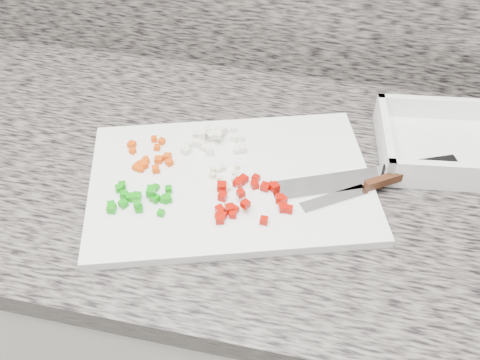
{
  "coord_description": "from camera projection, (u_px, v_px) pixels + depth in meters",
  "views": [
    {
      "loc": [
        0.21,
        0.8,
        1.52
      ],
      "look_at": [
        0.08,
        1.37,
        0.94
      ],
      "focal_mm": 40.0,
      "sensor_mm": 36.0,
      "label": 1
    }
  ],
  "objects": [
    {
      "name": "onion_pile",
      "position": [
        212.0,
        139.0,
        0.92
      ],
      "size": [
        0.11,
        0.09,
        0.02
      ],
      "color": "silver",
      "rests_on": "cutting_board"
    },
    {
      "name": "red_pepper_pile",
      "position": [
        247.0,
        198.0,
        0.82
      ],
      "size": [
        0.12,
        0.11,
        0.02
      ],
      "color": "#A50B02",
      "rests_on": "cutting_board"
    },
    {
      "name": "cutting_board",
      "position": [
        231.0,
        182.0,
        0.87
      ],
      "size": [
        0.52,
        0.43,
        0.02
      ],
      "primitive_type": "cube",
      "rotation": [
        0.0,
        0.0,
        0.31
      ],
      "color": "white",
      "rests_on": "countertop"
    },
    {
      "name": "tray",
      "position": [
        455.0,
        146.0,
        0.91
      ],
      "size": [
        0.28,
        0.22,
        0.05
      ],
      "rotation": [
        0.0,
        0.0,
        0.13
      ],
      "color": "white",
      "rests_on": "countertop"
    },
    {
      "name": "countertop",
      "position": [
        203.0,
        169.0,
        0.93
      ],
      "size": [
        3.96,
        0.64,
        0.04
      ],
      "primitive_type": "cube",
      "color": "#615B55",
      "rests_on": "cabinet"
    },
    {
      "name": "cabinet",
      "position": [
        213.0,
        308.0,
        1.25
      ],
      "size": [
        3.92,
        0.62,
        0.86
      ],
      "primitive_type": "cube",
      "color": "silver",
      "rests_on": "ground"
    },
    {
      "name": "green_pepper_pile",
      "position": [
        140.0,
        197.0,
        0.82
      ],
      "size": [
        0.1,
        0.07,
        0.02
      ],
      "color": "#0D8F0D",
      "rests_on": "cutting_board"
    },
    {
      "name": "chef_knife",
      "position": [
        390.0,
        173.0,
        0.86
      ],
      "size": [
        0.3,
        0.15,
        0.02
      ],
      "rotation": [
        0.0,
        0.0,
        0.42
      ],
      "color": "silver",
      "rests_on": "cutting_board"
    },
    {
      "name": "garlic_pile",
      "position": [
        226.0,
        177.0,
        0.86
      ],
      "size": [
        0.06,
        0.06,
        0.01
      ],
      "color": "beige",
      "rests_on": "cutting_board"
    },
    {
      "name": "paring_knife",
      "position": [
        380.0,
        182.0,
        0.85
      ],
      "size": [
        0.19,
        0.14,
        0.02
      ],
      "rotation": [
        0.0,
        0.0,
        0.6
      ],
      "color": "silver",
      "rests_on": "cutting_board"
    },
    {
      "name": "carrot_pile",
      "position": [
        150.0,
        158.0,
        0.89
      ],
      "size": [
        0.09,
        0.09,
        0.01
      ],
      "color": "#D44004",
      "rests_on": "cutting_board"
    }
  ]
}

